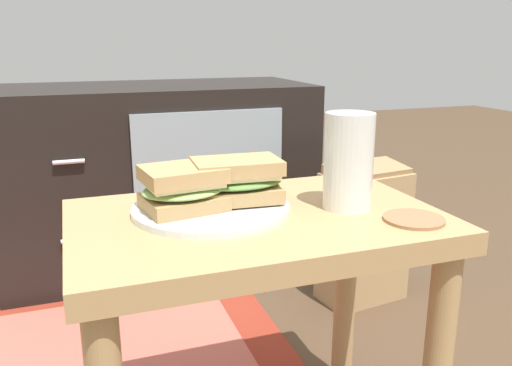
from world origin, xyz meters
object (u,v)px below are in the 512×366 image
tv_cabinet (157,175)px  sandwich_back (237,180)px  sandwich_front (183,188)px  coaster (414,219)px  paper_bag (363,234)px  plate (211,208)px  beer_glass (348,163)px

tv_cabinet → sandwich_back: bearing=-90.9°
sandwich_front → coaster: bearing=-23.8°
sandwich_front → coaster: 0.35m
sandwich_front → paper_bag: bearing=36.9°
plate → sandwich_back: (0.04, 0.00, 0.04)m
coaster → paper_bag: size_ratio=0.23×
tv_cabinet → sandwich_front: (-0.10, -0.91, 0.21)m
tv_cabinet → paper_bag: size_ratio=2.44×
sandwich_front → paper_bag: (0.59, 0.45, -0.31)m
sandwich_front → beer_glass: beer_glass is taller
beer_glass → tv_cabinet: bearing=98.8°
tv_cabinet → coaster: 1.09m
sandwich_back → paper_bag: 0.74m
beer_glass → sandwich_back: bearing=161.0°
plate → paper_bag: (0.55, 0.44, -0.27)m
coaster → paper_bag: (0.28, 0.58, -0.27)m
tv_cabinet → plate: bearing=-93.7°
beer_glass → coaster: (0.06, -0.09, -0.07)m
plate → sandwich_front: bearing=-175.0°
sandwich_back → paper_bag: (0.51, 0.44, -0.31)m
paper_bag → plate: bearing=-141.2°
plate → paper_bag: 0.76m
coaster → tv_cabinet: bearing=101.4°
beer_glass → paper_bag: size_ratio=0.38×
sandwich_front → paper_bag: 0.80m
tv_cabinet → sandwich_back: size_ratio=6.32×
plate → coaster: size_ratio=2.73×
sandwich_back → plate: bearing=-175.0°
sandwich_front → tv_cabinet: bearing=83.6°
tv_cabinet → coaster: tv_cabinet is taller
beer_glass → coaster: size_ratio=1.69×
tv_cabinet → beer_glass: 1.00m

